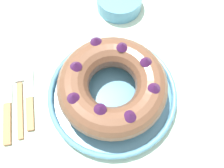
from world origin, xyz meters
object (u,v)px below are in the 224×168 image
at_px(serving_dish, 112,93).
at_px(cake_knife, 30,99).
at_px(bundt_cake, 112,84).
at_px(serving_knife, 7,105).
at_px(side_bowl, 119,1).
at_px(fork, 20,92).

distance_m(serving_dish, cake_knife, 0.19).
relative_size(serving_dish, bundt_cake, 1.24).
bearing_deg(serving_knife, bundt_cake, -3.57).
bearing_deg(cake_knife, serving_dish, -7.51).
distance_m(bundt_cake, serving_knife, 0.25).
distance_m(cake_knife, side_bowl, 0.35).
xyz_separation_m(bundt_cake, fork, (-0.21, 0.04, -0.06)).
bearing_deg(serving_dish, side_bowl, 76.49).
bearing_deg(bundt_cake, cake_knife, 174.28).
relative_size(serving_dish, side_bowl, 2.42).
bearing_deg(cake_knife, fork, 133.01).
height_order(cake_knife, side_bowl, side_bowl).
relative_size(serving_dish, serving_knife, 1.37).
xyz_separation_m(fork, side_bowl, (0.28, 0.22, 0.02)).
relative_size(serving_dish, fork, 1.56).
relative_size(bundt_cake, cake_knife, 1.35).
xyz_separation_m(serving_dish, side_bowl, (0.06, 0.26, 0.01)).
xyz_separation_m(serving_knife, side_bowl, (0.30, 0.25, 0.02)).
height_order(bundt_cake, fork, bundt_cake).
relative_size(bundt_cake, fork, 1.25).
relative_size(serving_knife, side_bowl, 1.76).
relative_size(fork, side_bowl, 1.55).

